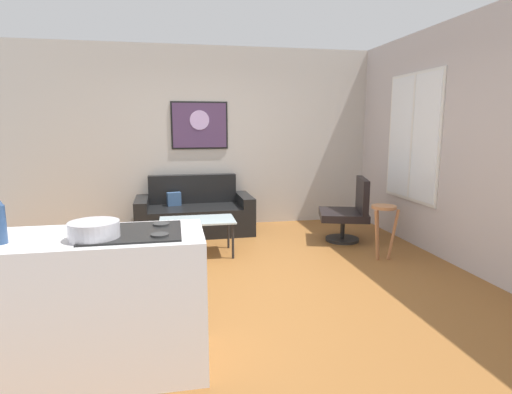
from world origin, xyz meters
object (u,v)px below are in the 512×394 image
(mixing_bowl, at_px, (94,231))
(wall_painting, at_px, (200,125))
(couch, at_px, (194,214))
(coffee_table, at_px, (197,223))
(armchair, at_px, (349,211))
(bar_stool, at_px, (383,219))

(mixing_bowl, distance_m, wall_painting, 4.16)
(couch, height_order, mixing_bowl, mixing_bowl)
(coffee_table, bearing_deg, couch, 89.23)
(wall_painting, bearing_deg, armchair, -33.70)
(couch, relative_size, wall_painting, 1.96)
(coffee_table, xyz_separation_m, mixing_bowl, (-0.73, -2.47, 0.57))
(mixing_bowl, bearing_deg, bar_stool, 32.98)
(couch, xyz_separation_m, wall_painting, (0.13, 0.43, 1.32))
(couch, relative_size, coffee_table, 1.87)
(mixing_bowl, bearing_deg, coffee_table, 73.43)
(couch, height_order, armchair, armchair)
(coffee_table, height_order, mixing_bowl, mixing_bowl)
(couch, xyz_separation_m, armchair, (2.09, -0.87, 0.14))
(coffee_table, xyz_separation_m, wall_painting, (0.15, 1.54, 1.19))
(couch, bearing_deg, bar_stool, -37.93)
(armchair, bearing_deg, wall_painting, 146.30)
(armchair, relative_size, bar_stool, 1.35)
(wall_painting, bearing_deg, mixing_bowl, -102.40)
(mixing_bowl, height_order, wall_painting, wall_painting)
(coffee_table, distance_m, wall_painting, 1.95)
(coffee_table, xyz_separation_m, bar_stool, (2.18, -0.58, 0.08))
(bar_stool, relative_size, mixing_bowl, 2.20)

